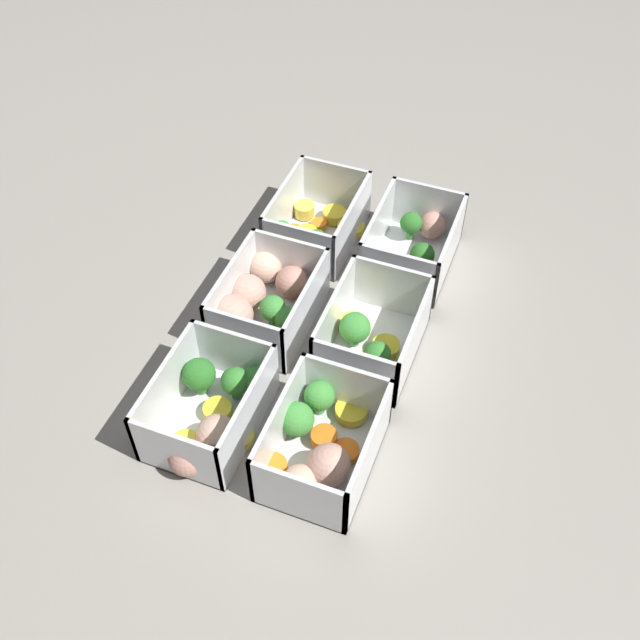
{
  "coord_description": "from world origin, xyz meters",
  "views": [
    {
      "loc": [
        0.56,
        0.21,
        0.7
      ],
      "look_at": [
        0.0,
        0.0,
        0.03
      ],
      "focal_mm": 42.0,
      "sensor_mm": 36.0,
      "label": 1
    }
  ],
  "objects_px": {
    "container_near_left": "(315,225)",
    "container_far_center": "(369,338)",
    "container_far_right": "(319,444)",
    "container_near_right": "(212,411)",
    "container_near_center": "(262,301)",
    "container_far_left": "(409,252)"
  },
  "relations": [
    {
      "from": "container_far_center",
      "to": "container_far_right",
      "type": "xyz_separation_m",
      "value": [
        0.16,
        -0.0,
        -0.0
      ]
    },
    {
      "from": "container_far_center",
      "to": "container_far_right",
      "type": "bearing_deg",
      "value": -0.9
    },
    {
      "from": "container_near_left",
      "to": "container_near_right",
      "type": "distance_m",
      "value": 0.33
    },
    {
      "from": "container_near_center",
      "to": "container_far_right",
      "type": "xyz_separation_m",
      "value": [
        0.17,
        0.14,
        -0.0
      ]
    },
    {
      "from": "container_near_left",
      "to": "container_far_center",
      "type": "bearing_deg",
      "value": 38.34
    },
    {
      "from": "container_far_center",
      "to": "container_near_right",
      "type": "bearing_deg",
      "value": -38.29
    },
    {
      "from": "container_near_right",
      "to": "container_far_left",
      "type": "distance_m",
      "value": 0.34
    },
    {
      "from": "container_near_center",
      "to": "container_near_right",
      "type": "xyz_separation_m",
      "value": [
        0.17,
        0.02,
        -0.0
      ]
    },
    {
      "from": "container_near_center",
      "to": "container_far_right",
      "type": "relative_size",
      "value": 1.08
    },
    {
      "from": "container_far_center",
      "to": "container_near_left",
      "type": "bearing_deg",
      "value": -141.66
    },
    {
      "from": "container_far_left",
      "to": "container_far_center",
      "type": "relative_size",
      "value": 1.12
    },
    {
      "from": "container_far_center",
      "to": "container_near_center",
      "type": "bearing_deg",
      "value": -93.69
    },
    {
      "from": "container_near_left",
      "to": "container_far_right",
      "type": "bearing_deg",
      "value": 21.91
    },
    {
      "from": "container_near_left",
      "to": "container_far_right",
      "type": "relative_size",
      "value": 0.93
    },
    {
      "from": "container_near_center",
      "to": "container_near_left",
      "type": "bearing_deg",
      "value": 177.02
    },
    {
      "from": "container_far_right",
      "to": "container_near_center",
      "type": "bearing_deg",
      "value": -140.0
    },
    {
      "from": "container_near_right",
      "to": "container_far_center",
      "type": "height_order",
      "value": "same"
    },
    {
      "from": "container_near_center",
      "to": "container_near_right",
      "type": "relative_size",
      "value": 1.06
    },
    {
      "from": "container_near_right",
      "to": "container_far_right",
      "type": "height_order",
      "value": "same"
    },
    {
      "from": "container_near_left",
      "to": "container_far_center",
      "type": "height_order",
      "value": "same"
    },
    {
      "from": "container_near_right",
      "to": "container_far_center",
      "type": "relative_size",
      "value": 1.1
    },
    {
      "from": "container_near_left",
      "to": "container_far_center",
      "type": "xyz_separation_m",
      "value": [
        0.17,
        0.13,
        0.0
      ]
    }
  ]
}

